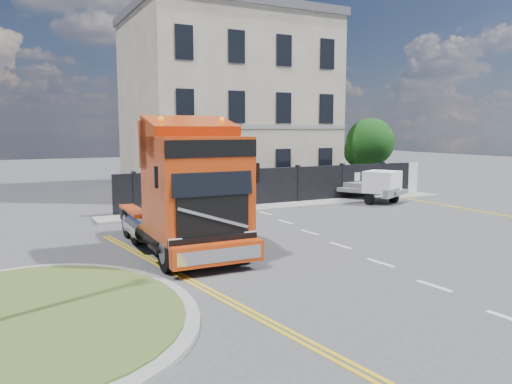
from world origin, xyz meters
TOP-DOWN VIEW (x-y plane):
  - ground at (0.00, 0.00)m, footprint 120.00×120.00m
  - traffic_island at (-7.00, -3.00)m, footprint 6.80×6.80m
  - hoarding_fence at (6.55, 9.00)m, footprint 18.80×0.25m
  - georgian_building at (6.00, 16.50)m, footprint 12.30×10.30m
  - tree at (14.38, 12.10)m, footprint 3.20×3.20m
  - pavement_far at (6.00, 8.10)m, footprint 20.00×1.60m
  - truck at (-2.19, 0.72)m, footprint 2.81×7.26m
  - flatbed_pickup at (10.94, 7.17)m, footprint 3.46×4.76m

SIDE VIEW (x-z plane):
  - ground at x=0.00m, z-range 0.00..0.00m
  - pavement_far at x=6.00m, z-range 0.00..0.12m
  - traffic_island at x=-7.00m, z-range 0.00..0.16m
  - flatbed_pickup at x=10.94m, z-range 0.07..1.86m
  - hoarding_fence at x=6.55m, z-range 0.00..2.00m
  - truck at x=-2.19m, z-range -0.22..4.10m
  - tree at x=14.38m, z-range 0.65..5.45m
  - georgian_building at x=6.00m, z-range -0.63..12.17m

